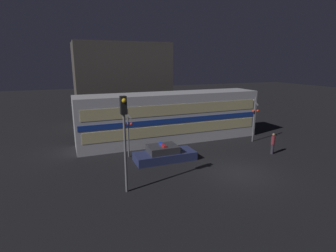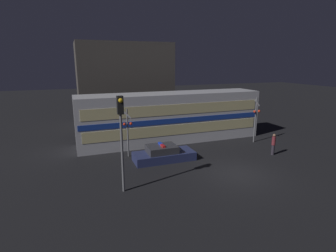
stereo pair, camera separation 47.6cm
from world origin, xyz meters
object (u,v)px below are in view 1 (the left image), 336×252
train (171,117)px  pedestrian (273,143)px  traffic_light_corner (124,126)px  crossing_signal_near (254,117)px  police_car (164,154)px

train → pedestrian: bearing=-46.7°
train → traffic_light_corner: traffic_light_corner is taller
train → traffic_light_corner: 9.79m
train → crossing_signal_near: size_ratio=4.08×
police_car → train: bearing=62.7°
pedestrian → crossing_signal_near: (0.75, 3.09, 1.38)m
train → police_car: (-2.23, -4.25, -1.65)m
crossing_signal_near → traffic_light_corner: traffic_light_corner is taller
traffic_light_corner → pedestrian: bearing=8.8°
train → police_car: train is taller
police_car → crossing_signal_near: crossing_signal_near is taller
pedestrian → traffic_light_corner: bearing=-171.2°
police_car → crossing_signal_near: 8.96m
police_car → crossing_signal_near: size_ratio=1.10×
crossing_signal_near → traffic_light_corner: size_ratio=0.76×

